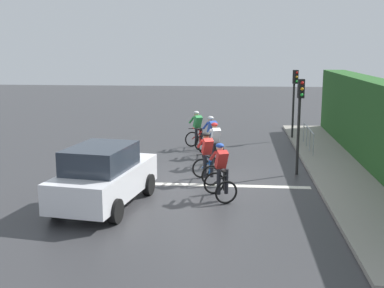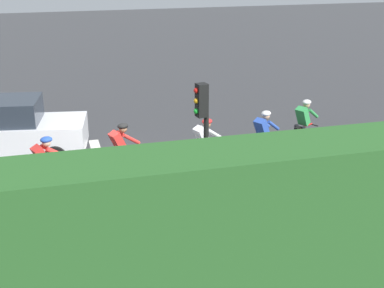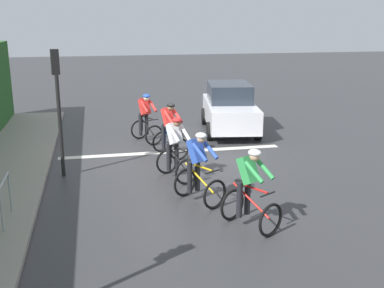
% 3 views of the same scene
% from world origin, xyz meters
% --- Properties ---
extents(ground_plane, '(80.00, 80.00, 0.00)m').
position_xyz_m(ground_plane, '(0.00, 0.00, 0.00)').
color(ground_plane, '#333335').
extents(sidewalk_kerb, '(2.80, 18.81, 0.12)m').
position_xyz_m(sidewalk_kerb, '(5.07, 2.00, 0.06)').
color(sidewalk_kerb, gray).
rests_on(sidewalk_kerb, ground).
extents(hedge_wall, '(1.10, 18.81, 3.19)m').
position_xyz_m(hedge_wall, '(6.27, 2.00, 1.59)').
color(hedge_wall, '#265623').
rests_on(hedge_wall, ground).
extents(road_marking_stop_line, '(7.00, 0.30, 0.01)m').
position_xyz_m(road_marking_stop_line, '(0.00, -0.60, 0.00)').
color(road_marking_stop_line, silver).
rests_on(road_marking_stop_line, ground).
extents(cyclist_lead, '(1.13, 1.27, 1.66)m').
position_xyz_m(cyclist_lead, '(-0.61, 5.16, 0.80)').
color(cyclist_lead, black).
rests_on(cyclist_lead, ground).
extents(cyclist_second, '(1.12, 1.27, 1.66)m').
position_xyz_m(cyclist_second, '(0.10, 3.62, 0.80)').
color(cyclist_second, black).
rests_on(cyclist_second, ground).
extents(cyclist_mid, '(1.01, 1.25, 1.66)m').
position_xyz_m(cyclist_mid, '(0.32, 1.91, 0.80)').
color(cyclist_mid, black).
rests_on(cyclist_mid, ground).
extents(cyclist_fourth, '(1.04, 1.26, 1.66)m').
position_xyz_m(cyclist_fourth, '(0.15, -0.20, 0.80)').
color(cyclist_fourth, black).
rests_on(cyclist_fourth, ground).
extents(cyclist_trailing, '(1.04, 1.26, 1.66)m').
position_xyz_m(cyclist_trailing, '(0.66, -2.03, 0.80)').
color(cyclist_trailing, black).
rests_on(cyclist_trailing, ground).
extents(car_white, '(2.37, 4.32, 1.76)m').
position_xyz_m(car_white, '(-2.56, -2.98, 0.87)').
color(car_white, silver).
rests_on(car_white, ground).
extents(traffic_light_near_crossing, '(0.23, 0.31, 3.34)m').
position_xyz_m(traffic_light_near_crossing, '(3.25, 1.02, 2.22)').
color(traffic_light_near_crossing, black).
rests_on(traffic_light_near_crossing, ground).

